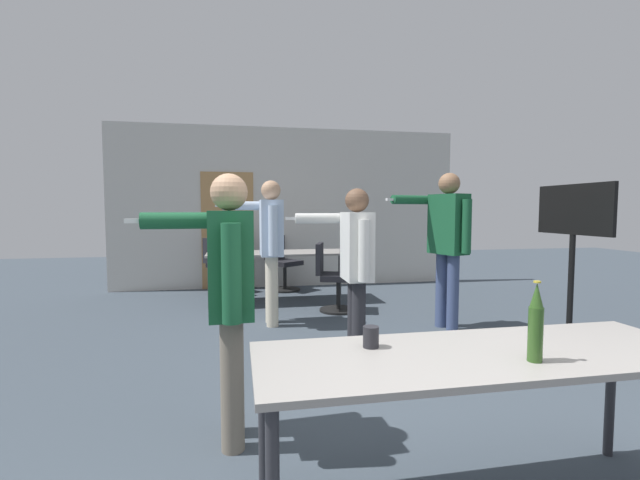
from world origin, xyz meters
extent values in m
cube|color=beige|center=(0.00, 6.23, 1.43)|extent=(6.21, 0.10, 2.85)
cube|color=#AD7F4C|center=(-1.10, 6.18, 1.02)|extent=(0.90, 0.02, 2.05)
cube|color=gray|center=(0.16, 0.21, 0.74)|extent=(2.06, 0.68, 0.03)
cylinder|color=#2D2D33|center=(-0.81, 0.49, 0.36)|extent=(0.05, 0.05, 0.72)
cylinder|color=#2D2D33|center=(1.13, 0.49, 0.36)|extent=(0.05, 0.05, 0.72)
cube|color=gray|center=(-0.31, 4.92, 0.74)|extent=(2.15, 0.78, 0.03)
cylinder|color=#2D2D33|center=(-1.32, 4.60, 0.36)|extent=(0.05, 0.05, 0.72)
cylinder|color=#2D2D33|center=(0.71, 4.60, 0.36)|extent=(0.05, 0.05, 0.72)
cylinder|color=#2D2D33|center=(-1.32, 5.25, 0.36)|extent=(0.05, 0.05, 0.72)
cylinder|color=#2D2D33|center=(0.71, 5.25, 0.36)|extent=(0.05, 0.05, 0.72)
cube|color=black|center=(2.55, 2.42, 0.01)|extent=(0.44, 0.56, 0.03)
cylinder|color=black|center=(2.55, 2.42, 0.58)|extent=(0.06, 0.06, 1.10)
cube|color=black|center=(2.55, 2.42, 1.40)|extent=(0.04, 1.01, 0.53)
cube|color=#192342|center=(2.58, 2.42, 1.40)|extent=(0.01, 0.93, 0.47)
cylinder|color=#28282D|center=(0.12, 2.08, 0.38)|extent=(0.12, 0.12, 0.77)
cylinder|color=#28282D|center=(0.12, 2.25, 0.38)|extent=(0.12, 0.12, 0.77)
cube|color=silver|center=(0.12, 2.16, 1.07)|extent=(0.24, 0.41, 0.60)
sphere|color=brown|center=(0.12, 2.16, 1.48)|extent=(0.21, 0.21, 0.21)
cylinder|color=silver|center=(0.11, 1.92, 1.05)|extent=(0.10, 0.10, 0.52)
cylinder|color=silver|center=(-0.13, 2.42, 1.31)|extent=(0.52, 0.11, 0.10)
cube|color=white|center=(-0.42, 2.43, 1.31)|extent=(0.12, 0.04, 0.03)
cylinder|color=beige|center=(-0.53, 3.54, 0.42)|extent=(0.14, 0.14, 0.84)
cylinder|color=beige|center=(-0.53, 3.74, 0.42)|extent=(0.14, 0.14, 0.84)
cube|color=silver|center=(-0.53, 3.64, 1.18)|extent=(0.26, 0.46, 0.66)
sphere|color=tan|center=(-0.53, 3.64, 1.62)|extent=(0.23, 0.23, 0.23)
cylinder|color=silver|center=(-0.53, 3.36, 1.15)|extent=(0.11, 0.11, 0.57)
cylinder|color=silver|center=(-0.82, 3.92, 1.44)|extent=(0.57, 0.11, 0.11)
cube|color=white|center=(-1.13, 3.92, 1.44)|extent=(0.12, 0.04, 0.03)
cylinder|color=slate|center=(-0.96, 0.94, 0.39)|extent=(0.13, 0.13, 0.78)
cylinder|color=slate|center=(-0.97, 1.13, 0.39)|extent=(0.13, 0.13, 0.78)
cube|color=#195633|center=(-0.97, 1.03, 1.08)|extent=(0.26, 0.45, 0.61)
sphere|color=tan|center=(-0.97, 1.03, 1.49)|extent=(0.21, 0.21, 0.21)
cylinder|color=#195633|center=(-0.95, 0.76, 1.06)|extent=(0.10, 0.10, 0.53)
cylinder|color=#195633|center=(-1.24, 1.29, 1.32)|extent=(0.53, 0.13, 0.10)
cube|color=white|center=(-1.54, 1.28, 1.32)|extent=(0.12, 0.04, 0.03)
cylinder|color=#3D4C75|center=(1.50, 2.99, 0.44)|extent=(0.13, 0.13, 0.88)
cylinder|color=#3D4C75|center=(1.45, 3.16, 0.44)|extent=(0.13, 0.13, 0.88)
cube|color=#195633|center=(1.47, 3.08, 1.23)|extent=(0.37, 0.49, 0.69)
sphere|color=#936B4C|center=(1.47, 3.08, 1.69)|extent=(0.24, 0.24, 0.24)
cylinder|color=#195633|center=(1.56, 2.82, 1.21)|extent=(0.10, 0.10, 0.60)
cylinder|color=#195633|center=(1.11, 3.24, 1.51)|extent=(0.60, 0.28, 0.10)
cube|color=white|center=(0.79, 3.14, 1.51)|extent=(0.13, 0.07, 0.03)
cylinder|color=black|center=(-1.14, 5.81, 0.01)|extent=(0.52, 0.52, 0.03)
cylinder|color=black|center=(-1.14, 5.81, 0.23)|extent=(0.06, 0.06, 0.39)
cube|color=black|center=(-1.14, 5.81, 0.46)|extent=(0.64, 0.64, 0.08)
cube|color=black|center=(-1.35, 5.65, 0.71)|extent=(0.31, 0.38, 0.42)
cylinder|color=black|center=(-0.14, 5.78, 0.01)|extent=(0.52, 0.52, 0.03)
cylinder|color=black|center=(-0.14, 5.78, 0.24)|extent=(0.06, 0.06, 0.41)
cube|color=black|center=(-0.14, 5.78, 0.48)|extent=(0.64, 0.64, 0.08)
cube|color=black|center=(-0.30, 5.99, 0.73)|extent=(0.38, 0.31, 0.42)
cylinder|color=black|center=(0.42, 4.15, 0.01)|extent=(0.52, 0.52, 0.03)
cylinder|color=black|center=(0.42, 4.15, 0.23)|extent=(0.06, 0.06, 0.41)
cube|color=black|center=(0.42, 4.15, 0.48)|extent=(0.58, 0.58, 0.08)
cube|color=black|center=(0.17, 4.22, 0.73)|extent=(0.19, 0.43, 0.42)
cylinder|color=#2D511E|center=(0.30, 0.06, 0.87)|extent=(0.06, 0.06, 0.23)
cone|color=#2D511E|center=(0.30, 0.06, 1.04)|extent=(0.05, 0.05, 0.10)
cylinder|color=gold|center=(0.30, 0.06, 1.09)|extent=(0.03, 0.03, 0.01)
cylinder|color=#232328|center=(-0.32, 0.37, 0.80)|extent=(0.07, 0.07, 0.10)
camera|label=1|loc=(-0.92, -1.50, 1.39)|focal=24.00mm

